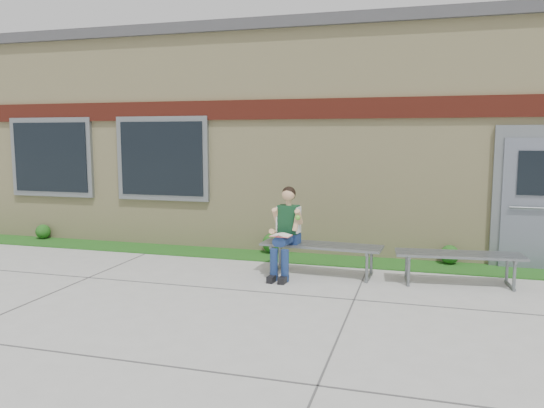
% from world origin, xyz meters
% --- Properties ---
extents(ground, '(80.00, 80.00, 0.00)m').
position_xyz_m(ground, '(0.00, 0.00, 0.00)').
color(ground, '#9E9E99').
rests_on(ground, ground).
extents(grass_strip, '(16.00, 0.80, 0.02)m').
position_xyz_m(grass_strip, '(0.00, 2.60, 0.01)').
color(grass_strip, '#214A13').
rests_on(grass_strip, ground).
extents(school_building, '(16.20, 6.22, 4.20)m').
position_xyz_m(school_building, '(-0.00, 5.99, 2.10)').
color(school_building, beige).
rests_on(school_building, ground).
extents(bench_left, '(1.87, 0.62, 0.48)m').
position_xyz_m(bench_left, '(0.35, 1.64, 0.37)').
color(bench_left, slate).
rests_on(bench_left, ground).
extents(bench_right, '(1.81, 0.67, 0.46)m').
position_xyz_m(bench_right, '(2.35, 1.64, 0.36)').
color(bench_right, slate).
rests_on(bench_right, ground).
extents(girl, '(0.47, 0.81, 1.36)m').
position_xyz_m(girl, '(-0.16, 1.44, 0.72)').
color(girl, navy).
rests_on(girl, ground).
extents(shrub_west, '(0.29, 0.29, 0.29)m').
position_xyz_m(shrub_west, '(-5.72, 2.85, 0.17)').
color(shrub_west, '#214A13').
rests_on(shrub_west, grass_strip).
extents(shrub_mid, '(0.36, 0.36, 0.36)m').
position_xyz_m(shrub_mid, '(-0.78, 2.85, 0.20)').
color(shrub_mid, '#214A13').
rests_on(shrub_mid, grass_strip).
extents(shrub_east, '(0.31, 0.31, 0.31)m').
position_xyz_m(shrub_east, '(2.28, 2.85, 0.18)').
color(shrub_east, '#214A13').
rests_on(shrub_east, grass_strip).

